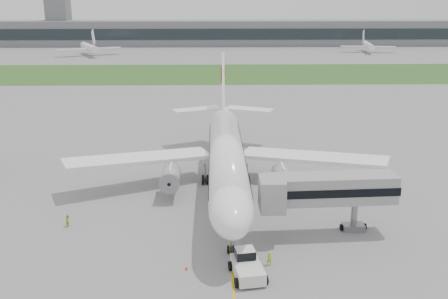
{
  "coord_description": "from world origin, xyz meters",
  "views": [
    {
      "loc": [
        -1.9,
        -65.11,
        27.73
      ],
      "look_at": [
        -0.4,
        2.0,
        6.95
      ],
      "focal_mm": 40.0,
      "sensor_mm": 36.0,
      "label": 1
    }
  ],
  "objects_px": {
    "pushback_tug": "(247,265)",
    "ground_crew_near": "(269,258)",
    "airliner": "(226,152)",
    "jet_bridge": "(323,190)"
  },
  "relations": [
    {
      "from": "pushback_tug",
      "to": "ground_crew_near",
      "type": "relative_size",
      "value": 3.3
    },
    {
      "from": "airliner",
      "to": "ground_crew_near",
      "type": "distance_m",
      "value": 23.42
    },
    {
      "from": "airliner",
      "to": "ground_crew_near",
      "type": "height_order",
      "value": "airliner"
    },
    {
      "from": "ground_crew_near",
      "to": "pushback_tug",
      "type": "bearing_deg",
      "value": 24.26
    },
    {
      "from": "airliner",
      "to": "jet_bridge",
      "type": "bearing_deg",
      "value": -54.37
    },
    {
      "from": "pushback_tug",
      "to": "jet_bridge",
      "type": "xyz_separation_m",
      "value": [
        9.53,
        9.17,
        4.53
      ]
    },
    {
      "from": "airliner",
      "to": "pushback_tug",
      "type": "distance_m",
      "value": 24.98
    },
    {
      "from": "pushback_tug",
      "to": "ground_crew_near",
      "type": "xyz_separation_m",
      "value": [
        2.53,
        1.97,
        -0.35
      ]
    },
    {
      "from": "jet_bridge",
      "to": "pushback_tug",
      "type": "bearing_deg",
      "value": -139.44
    },
    {
      "from": "jet_bridge",
      "to": "ground_crew_near",
      "type": "relative_size",
      "value": 10.36
    }
  ]
}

